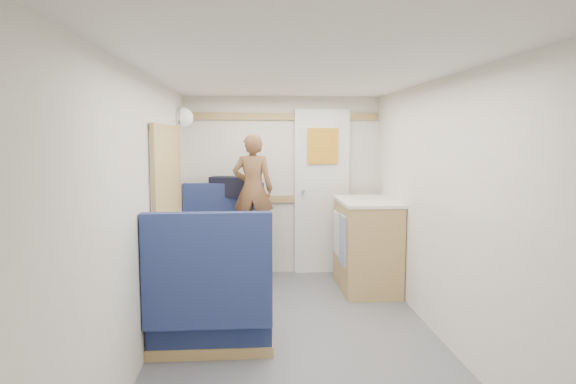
{
  "coord_description": "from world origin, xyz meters",
  "views": [
    {
      "loc": [
        -0.35,
        -3.52,
        1.56
      ],
      "look_at": [
        -0.03,
        0.9,
        1.08
      ],
      "focal_mm": 32.0,
      "sensor_mm": 36.0,
      "label": 1
    }
  ],
  "objects": [
    {
      "name": "tray",
      "position": [
        -0.52,
        0.72,
        0.73
      ],
      "size": [
        0.31,
        0.36,
        0.02
      ],
      "primitive_type": "cube",
      "rotation": [
        0.0,
        0.0,
        -0.26
      ],
      "color": "white",
      "rests_on": "dinette_table"
    },
    {
      "name": "tumbler_right",
      "position": [
        -0.52,
        0.98,
        0.78
      ],
      "size": [
        0.07,
        0.07,
        0.11
      ],
      "primitive_type": "cylinder",
      "color": "silver",
      "rests_on": "dinette_table"
    },
    {
      "name": "galley_counter",
      "position": [
        0.82,
        1.55,
        0.47
      ],
      "size": [
        0.57,
        0.92,
        0.92
      ],
      "color": "#A8894C",
      "rests_on": "floor"
    },
    {
      "name": "bench_far",
      "position": [
        -0.65,
        1.86,
        0.3
      ],
      "size": [
        0.9,
        0.59,
        1.05
      ],
      "color": "#191B53",
      "rests_on": "floor"
    },
    {
      "name": "pepper_grinder",
      "position": [
        -0.56,
        1.06,
        0.77
      ],
      "size": [
        0.04,
        0.04,
        0.1
      ],
      "primitive_type": "cylinder",
      "color": "black",
      "rests_on": "dinette_table"
    },
    {
      "name": "tumbler_left",
      "position": [
        -0.88,
        0.72,
        0.78
      ],
      "size": [
        0.07,
        0.07,
        0.11
      ],
      "primitive_type": "cylinder",
      "color": "white",
      "rests_on": "dinette_table"
    },
    {
      "name": "tumbler_mid",
      "position": [
        -0.73,
        1.19,
        0.78
      ],
      "size": [
        0.07,
        0.07,
        0.12
      ],
      "primitive_type": "cylinder",
      "color": "silver",
      "rests_on": "dinette_table"
    },
    {
      "name": "wall_right",
      "position": [
        1.1,
        0.0,
        1.0
      ],
      "size": [
        0.02,
        4.5,
        2.0
      ],
      "primitive_type": "cube",
      "color": "silver",
      "rests_on": "floor"
    },
    {
      "name": "cheese_block",
      "position": [
        -0.57,
        0.63,
        0.75
      ],
      "size": [
        0.11,
        0.08,
        0.03
      ],
      "primitive_type": "cube",
      "rotation": [
        0.0,
        0.0,
        -0.36
      ],
      "color": "#D6BC7C",
      "rests_on": "tray"
    },
    {
      "name": "bench_near",
      "position": [
        -0.65,
        0.14,
        0.3
      ],
      "size": [
        0.9,
        0.59,
        1.05
      ],
      "color": "#191B53",
      "rests_on": "floor"
    },
    {
      "name": "rear_door",
      "position": [
        0.45,
        2.22,
        0.97
      ],
      "size": [
        0.62,
        0.12,
        1.86
      ],
      "color": "white",
      "rests_on": "wall_back"
    },
    {
      "name": "dinette_table",
      "position": [
        -0.65,
        1.0,
        0.57
      ],
      "size": [
        0.62,
        0.92,
        0.72
      ],
      "color": "white",
      "rests_on": "floor"
    },
    {
      "name": "beer_glass",
      "position": [
        -0.43,
        1.14,
        0.77
      ],
      "size": [
        0.07,
        0.07,
        0.11
      ],
      "primitive_type": "cylinder",
      "color": "#964915",
      "rests_on": "dinette_table"
    },
    {
      "name": "floor",
      "position": [
        0.0,
        0.0,
        0.0
      ],
      "size": [
        4.5,
        4.5,
        0.0
      ],
      "primitive_type": "plane",
      "color": "#515156",
      "rests_on": "ground"
    },
    {
      "name": "bread_loaf",
      "position": [
        -0.45,
        1.17,
        0.77
      ],
      "size": [
        0.18,
        0.28,
        0.11
      ],
      "primitive_type": "cube",
      "rotation": [
        0.0,
        0.0,
        0.17
      ],
      "color": "brown",
      "rests_on": "dinette_table"
    },
    {
      "name": "ceiling",
      "position": [
        0.0,
        0.0,
        2.0
      ],
      "size": [
        4.5,
        4.5,
        0.0
      ],
      "primitive_type": "plane",
      "rotation": [
        3.14,
        0.0,
        0.0
      ],
      "color": "silver",
      "rests_on": "wall_back"
    },
    {
      "name": "oak_trim_low",
      "position": [
        0.0,
        2.23,
        0.85
      ],
      "size": [
        2.15,
        0.02,
        0.08
      ],
      "primitive_type": "cube",
      "color": "#A8894C",
      "rests_on": "wall_back"
    },
    {
      "name": "duffel_bag",
      "position": [
        -0.57,
        2.12,
        1.01
      ],
      "size": [
        0.5,
        0.35,
        0.22
      ],
      "primitive_type": "cube",
      "rotation": [
        0.0,
        0.0,
        -0.34
      ],
      "color": "black",
      "rests_on": "ledge"
    },
    {
      "name": "wine_glass",
      "position": [
        -0.78,
        1.04,
        0.84
      ],
      "size": [
        0.08,
        0.08,
        0.17
      ],
      "color": "white",
      "rests_on": "dinette_table"
    },
    {
      "name": "oak_trim_high",
      "position": [
        0.0,
        2.23,
        1.78
      ],
      "size": [
        2.15,
        0.02,
        0.08
      ],
      "primitive_type": "cube",
      "color": "#A8894C",
      "rests_on": "wall_back"
    },
    {
      "name": "wall_back",
      "position": [
        0.0,
        2.25,
        1.0
      ],
      "size": [
        2.2,
        0.02,
        2.0
      ],
      "primitive_type": "cube",
      "color": "silver",
      "rests_on": "floor"
    },
    {
      "name": "side_window",
      "position": [
        -1.08,
        1.0,
        1.25
      ],
      "size": [
        0.04,
        1.3,
        0.72
      ],
      "primitive_type": "cube",
      "color": "#9FA48B",
      "rests_on": "wall_left"
    },
    {
      "name": "wall_left",
      "position": [
        -1.1,
        0.0,
        1.0
      ],
      "size": [
        0.02,
        4.5,
        2.0
      ],
      "primitive_type": "cube",
      "color": "silver",
      "rests_on": "floor"
    },
    {
      "name": "orange_fruit",
      "position": [
        -0.57,
        0.76,
        0.77
      ],
      "size": [
        0.07,
        0.07,
        0.07
      ],
      "primitive_type": "sphere",
      "color": "orange",
      "rests_on": "tray"
    },
    {
      "name": "ledge",
      "position": [
        -0.65,
        2.12,
        0.88
      ],
      "size": [
        0.9,
        0.14,
        0.04
      ],
      "primitive_type": "cube",
      "color": "#A8894C",
      "rests_on": "bench_far"
    },
    {
      "name": "dome_light",
      "position": [
        -1.04,
        1.85,
        1.75
      ],
      "size": [
        0.2,
        0.2,
        0.2
      ],
      "primitive_type": "sphere",
      "color": "white",
      "rests_on": "wall_left"
    },
    {
      "name": "person",
      "position": [
        -0.33,
        1.71,
        1.02
      ],
      "size": [
        0.45,
        0.33,
        1.14
      ],
      "primitive_type": "imported",
      "rotation": [
        0.0,
        0.0,
        3.01
      ],
      "color": "brown",
      "rests_on": "bench_far"
    }
  ]
}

